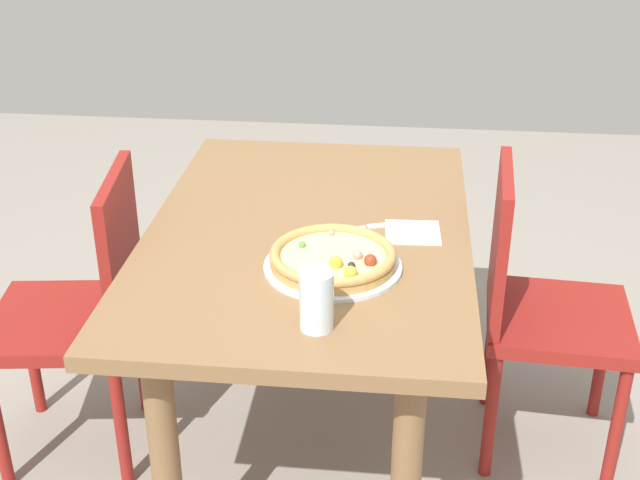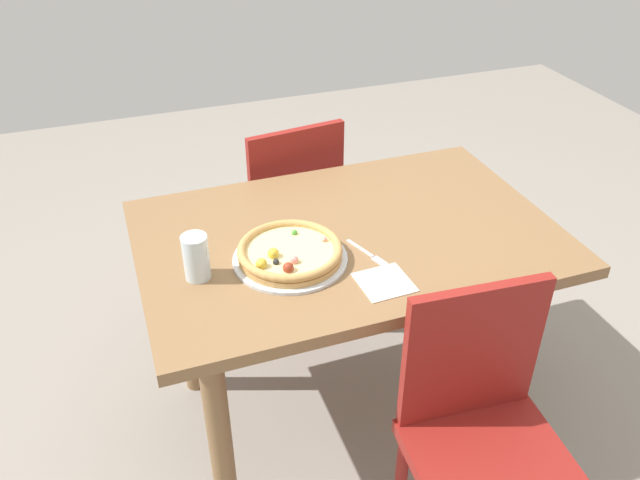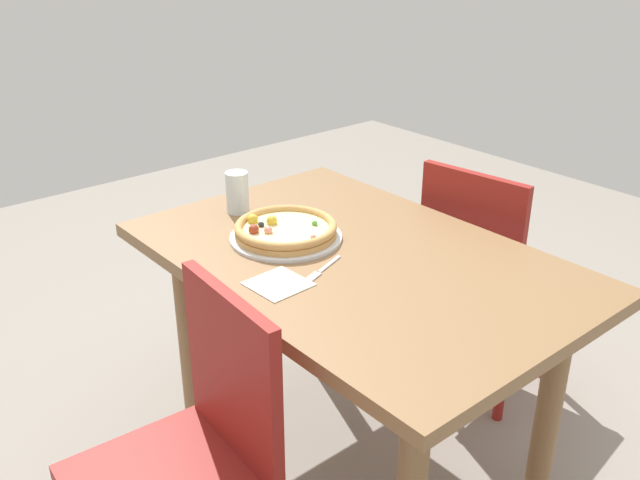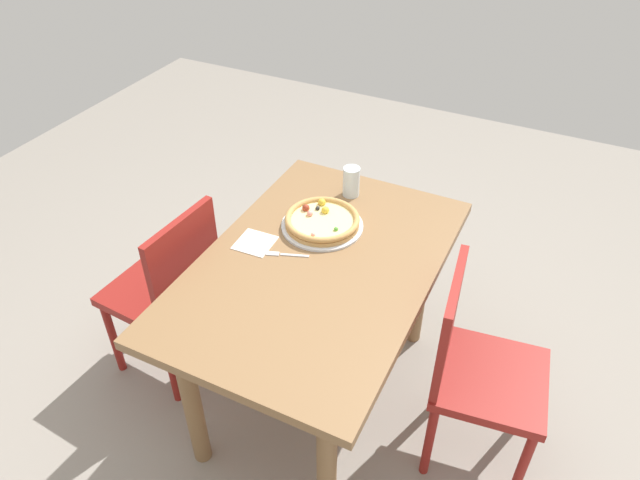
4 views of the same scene
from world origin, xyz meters
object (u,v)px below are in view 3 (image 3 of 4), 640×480
(chair_far, at_px, (191,459))
(plate, at_px, (286,237))
(chair_near, at_px, (483,272))
(napkin, at_px, (277,283))
(fork, at_px, (322,270))
(drinking_glass, at_px, (237,192))
(pizza, at_px, (285,229))
(dining_table, at_px, (355,291))

(chair_far, relative_size, plate, 2.67)
(chair_near, xyz_separation_m, napkin, (-0.01, 0.90, 0.27))
(chair_near, height_order, chair_far, same)
(chair_far, relative_size, fork, 5.47)
(chair_near, xyz_separation_m, plate, (0.19, 0.72, 0.28))
(chair_far, distance_m, plate, 0.70)
(chair_near, relative_size, chair_far, 1.00)
(chair_near, xyz_separation_m, drinking_glass, (0.46, 0.71, 0.34))
(chair_far, relative_size, pizza, 2.93)
(chair_near, relative_size, fork, 5.47)
(drinking_glass, bearing_deg, dining_table, -171.19)
(pizza, bearing_deg, fork, 167.00)
(chair_near, bearing_deg, pizza, -112.57)
(plate, height_order, napkin, plate)
(drinking_glass, height_order, napkin, drinking_glass)
(dining_table, xyz_separation_m, napkin, (0.00, 0.27, 0.12))
(chair_far, bearing_deg, pizza, -53.52)
(fork, xyz_separation_m, napkin, (0.02, 0.13, -0.00))
(chair_near, distance_m, napkin, 0.94)
(chair_far, xyz_separation_m, pizza, (0.35, -0.55, 0.30))
(fork, relative_size, drinking_glass, 1.22)
(chair_far, bearing_deg, drinking_glass, -38.47)
(napkin, bearing_deg, fork, -97.16)
(dining_table, xyz_separation_m, drinking_glass, (0.47, 0.07, 0.18))
(dining_table, relative_size, chair_near, 1.44)
(plate, relative_size, napkin, 2.36)
(chair_near, xyz_separation_m, pizza, (0.20, 0.72, 0.30))
(dining_table, height_order, plate, plate)
(fork, height_order, drinking_glass, drinking_glass)
(fork, bearing_deg, chair_far, -5.74)
(pizza, height_order, fork, pizza)
(napkin, bearing_deg, plate, -42.14)
(fork, bearing_deg, napkin, -26.75)
(plate, bearing_deg, chair_near, -105.18)
(pizza, height_order, napkin, pizza)
(chair_near, height_order, napkin, chair_near)
(dining_table, xyz_separation_m, pizza, (0.21, 0.08, 0.15))
(dining_table, bearing_deg, pizza, 21.74)
(chair_near, distance_m, chair_far, 1.27)
(fork, bearing_deg, drinking_glass, -117.00)
(plate, bearing_deg, fork, 166.64)
(plate, xyz_separation_m, pizza, (0.00, 0.00, 0.03))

